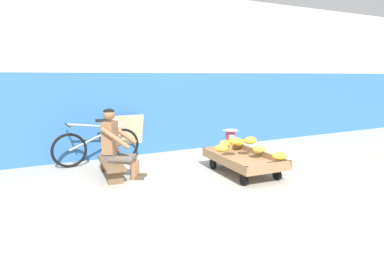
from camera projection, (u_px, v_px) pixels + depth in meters
name	position (u px, v px, depth m)	size (l,w,h in m)	color
ground_plane	(233.00, 192.00, 4.79)	(80.00, 80.00, 0.00)	#A39E93
back_wall	(158.00, 74.00, 7.10)	(16.00, 0.30, 3.39)	#2D609E
banana_cart	(243.00, 160.00, 5.61)	(0.90, 1.47, 0.36)	#8E6B47
banana_pile	(243.00, 146.00, 5.74)	(0.86, 1.40, 0.26)	gold
low_bench	(111.00, 165.00, 5.47)	(0.38, 1.12, 0.27)	brown
vendor_seated	(115.00, 144.00, 5.40)	(0.74, 0.66, 1.14)	brown
plastic_crate	(230.00, 151.00, 6.68)	(0.36, 0.28, 0.30)	red
weighing_scale	(230.00, 137.00, 6.62)	(0.30, 0.30, 0.29)	#28282D
bicycle_near_left	(97.00, 146.00, 6.25)	(1.66, 0.48, 0.86)	black
sign_board	(126.00, 136.00, 6.80)	(0.70, 0.25, 0.88)	#C6B289
shopping_bag	(242.00, 159.00, 6.21)	(0.18, 0.12, 0.24)	green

